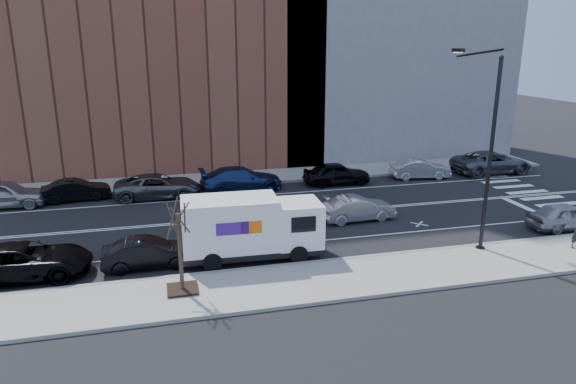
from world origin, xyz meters
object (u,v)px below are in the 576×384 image
fedex_van (251,227)px  far_parked_b (76,190)px  near_parked_front (566,216)px  far_parked_a (4,194)px  driving_sedan (358,208)px

fedex_van → far_parked_b: fedex_van is taller
far_parked_b → near_parked_front: size_ratio=0.99×
far_parked_b → far_parked_a: bearing=88.4°
far_parked_a → near_parked_front: far_parked_a is taller
far_parked_b → near_parked_front: (25.99, -11.77, 0.03)m
far_parked_a → driving_sedan: size_ratio=1.16×
fedex_van → near_parked_front: fedex_van is taller
fedex_van → near_parked_front: bearing=1.2°
driving_sedan → near_parked_front: near_parked_front is taller
fedex_van → driving_sedan: fedex_van is taller
driving_sedan → near_parked_front: size_ratio=1.01×
fedex_van → far_parked_a: 17.17m
far_parked_b → near_parked_front: bearing=-121.9°
far_parked_b → driving_sedan: size_ratio=0.98×
far_parked_a → near_parked_front: size_ratio=1.17×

